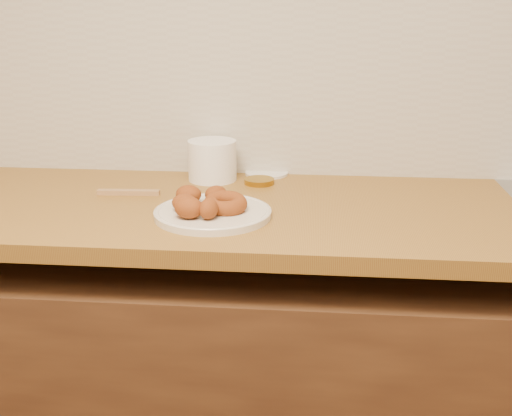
# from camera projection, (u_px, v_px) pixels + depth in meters

# --- Properties ---
(wall_back) EXTENTS (4.00, 0.02, 2.70)m
(wall_back) POSITION_uv_depth(u_px,v_px,m) (316.00, 6.00, 1.68)
(wall_back) COLOR #BFAE96
(wall_back) RESTS_ON ground
(base_cabinet) EXTENTS (3.60, 0.60, 0.77)m
(base_cabinet) POSITION_uv_depth(u_px,v_px,m) (304.00, 392.00, 1.68)
(base_cabinet) COLOR brown
(base_cabinet) RESTS_ON floor
(butcher_block) EXTENTS (2.30, 0.62, 0.04)m
(butcher_block) POSITION_uv_depth(u_px,v_px,m) (46.00, 206.00, 1.59)
(butcher_block) COLOR olive
(butcher_block) RESTS_ON base_cabinet
(backsplash) EXTENTS (3.60, 0.02, 0.60)m
(backsplash) POSITION_uv_depth(u_px,v_px,m) (314.00, 65.00, 1.71)
(backsplash) COLOR #BAB6A7
(backsplash) RESTS_ON wall_back
(donut_plate) EXTENTS (0.27, 0.27, 0.02)m
(donut_plate) POSITION_uv_depth(u_px,v_px,m) (213.00, 213.00, 1.45)
(donut_plate) COLOR beige
(donut_plate) RESTS_ON butcher_block
(ring_donut) EXTENTS (0.14, 0.14, 0.04)m
(ring_donut) POSITION_uv_depth(u_px,v_px,m) (225.00, 203.00, 1.44)
(ring_donut) COLOR brown
(ring_donut) RESTS_ON donut_plate
(fried_dough_chunks) EXTENTS (0.14, 0.19, 0.05)m
(fried_dough_chunks) POSITION_uv_depth(u_px,v_px,m) (195.00, 201.00, 1.44)
(fried_dough_chunks) COLOR brown
(fried_dough_chunks) RESTS_ON donut_plate
(plastic_tub) EXTENTS (0.15, 0.15, 0.11)m
(plastic_tub) POSITION_uv_depth(u_px,v_px,m) (212.00, 160.00, 1.73)
(plastic_tub) COLOR white
(plastic_tub) RESTS_ON butcher_block
(tub_lid) EXTENTS (0.14, 0.14, 0.01)m
(tub_lid) POSITION_uv_depth(u_px,v_px,m) (267.00, 173.00, 1.80)
(tub_lid) COLOR silver
(tub_lid) RESTS_ON butcher_block
(brass_jar_lid) EXTENTS (0.08, 0.08, 0.01)m
(brass_jar_lid) POSITION_uv_depth(u_px,v_px,m) (259.00, 181.00, 1.71)
(brass_jar_lid) COLOR #A3791B
(brass_jar_lid) RESTS_ON butcher_block
(wooden_utensil) EXTENTS (0.16, 0.03, 0.01)m
(wooden_utensil) POSITION_uv_depth(u_px,v_px,m) (129.00, 192.00, 1.61)
(wooden_utensil) COLOR #9F7649
(wooden_utensil) RESTS_ON butcher_block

